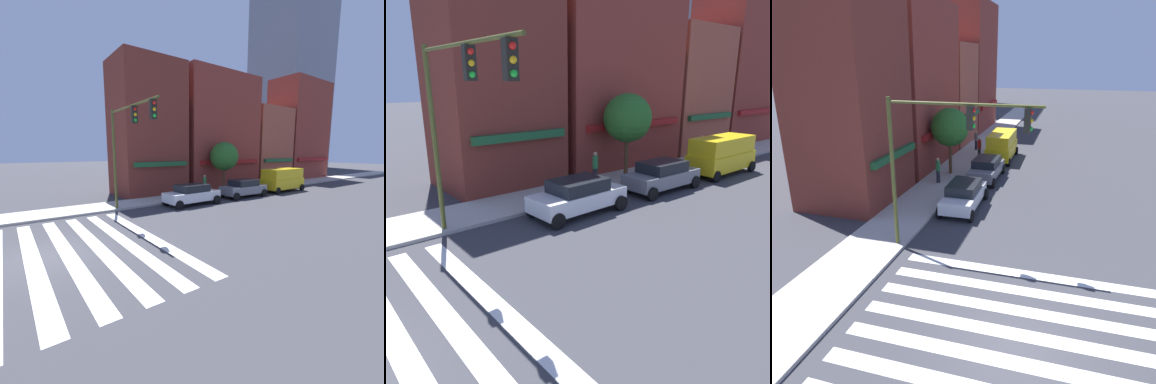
% 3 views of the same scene
% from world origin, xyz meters
% --- Properties ---
extents(ground_plane, '(200.00, 200.00, 0.00)m').
position_xyz_m(ground_plane, '(0.00, 0.00, 0.00)').
color(ground_plane, '#38383D').
extents(sidewalk_left, '(120.00, 3.00, 0.15)m').
position_xyz_m(sidewalk_left, '(0.00, 7.50, 0.07)').
color(sidewalk_left, '#B2ADA3').
rests_on(sidewalk_left, ground_plane).
extents(crosswalk_stripes, '(9.06, 10.80, 0.01)m').
position_xyz_m(crosswalk_stripes, '(-0.00, 0.00, 0.00)').
color(crosswalk_stripes, silver).
rests_on(crosswalk_stripes, ground_plane).
extents(storefront_row, '(33.08, 5.30, 14.27)m').
position_xyz_m(storefront_row, '(24.10, 11.50, 6.29)').
color(storefront_row, maroon).
rests_on(storefront_row, ground_plane).
extents(traffic_signal, '(0.32, 6.51, 6.88)m').
position_xyz_m(traffic_signal, '(5.06, 4.10, 5.04)').
color(traffic_signal, '#474C1E').
rests_on(traffic_signal, ground_plane).
extents(sedan_white, '(4.45, 2.02, 1.59)m').
position_xyz_m(sedan_white, '(10.43, 4.70, 0.84)').
color(sedan_white, white).
rests_on(sedan_white, ground_plane).
extents(sedan_grey, '(4.42, 2.02, 1.59)m').
position_xyz_m(sedan_grey, '(16.22, 4.70, 0.84)').
color(sedan_grey, slate).
rests_on(sedan_grey, ground_plane).
extents(van_yellow, '(5.03, 2.22, 2.34)m').
position_xyz_m(van_yellow, '(22.08, 4.70, 1.29)').
color(van_yellow, yellow).
rests_on(van_yellow, ground_plane).
extents(pedestrian_green_top, '(0.32, 0.32, 1.77)m').
position_xyz_m(pedestrian_green_top, '(14.08, 7.64, 1.07)').
color(pedestrian_green_top, '#23232D').
rests_on(pedestrian_green_top, sidewalk_left).
extents(pedestrian_red_jacket, '(0.32, 0.32, 1.77)m').
position_xyz_m(pedestrian_red_jacket, '(21.47, 6.55, 1.07)').
color(pedestrian_red_jacket, '#23232D').
rests_on(pedestrian_red_jacket, sidewalk_left).
extents(pedestrian_grey_coat, '(0.32, 0.32, 1.77)m').
position_xyz_m(pedestrian_grey_coat, '(24.31, 7.56, 1.07)').
color(pedestrian_grey_coat, '#23232D').
rests_on(pedestrian_grey_coat, sidewalk_left).
extents(street_tree, '(2.77, 2.77, 4.87)m').
position_xyz_m(street_tree, '(16.40, 7.50, 3.62)').
color(street_tree, brown).
rests_on(street_tree, sidewalk_left).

